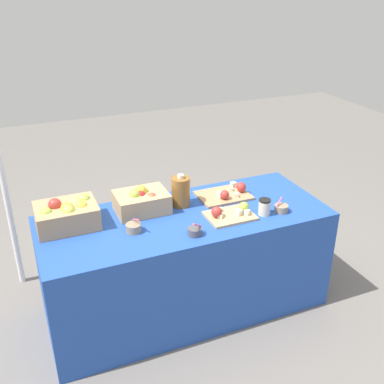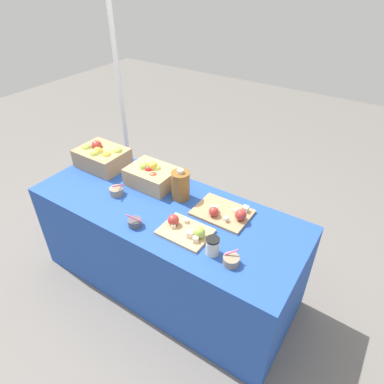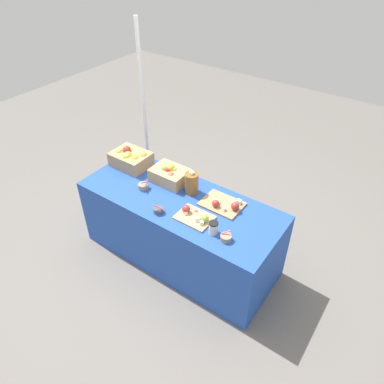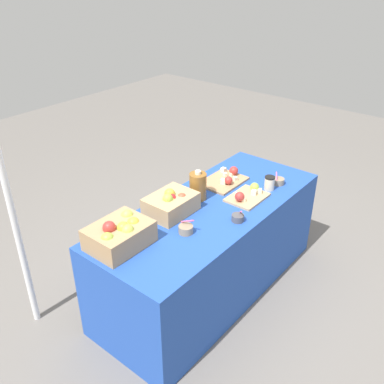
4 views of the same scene
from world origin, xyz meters
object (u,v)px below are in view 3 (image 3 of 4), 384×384
at_px(cutting_board_front, 195,216).
at_px(cutting_board_back, 224,204).
at_px(apple_crate_left, 131,159).
at_px(cider_jug, 192,183).
at_px(sample_bowl_near, 143,186).
at_px(apple_crate_middle, 170,175).
at_px(sample_bowl_far, 226,238).
at_px(sample_bowl_mid, 158,210).
at_px(coffee_cup, 213,228).
at_px(tent_pole, 144,112).

relative_size(cutting_board_front, cutting_board_back, 0.85).
height_order(apple_crate_left, cider_jug, cider_jug).
distance_m(sample_bowl_near, cider_jug, 0.46).
xyz_separation_m(apple_crate_left, cutting_board_front, (0.99, -0.29, -0.06)).
xyz_separation_m(apple_crate_middle, cutting_board_front, (0.50, -0.30, -0.05)).
bearing_deg(apple_crate_middle, apple_crate_left, -178.48).
xyz_separation_m(apple_crate_left, sample_bowl_far, (1.34, -0.36, -0.06)).
xyz_separation_m(cutting_board_front, sample_bowl_near, (-0.63, 0.07, 0.00)).
relative_size(sample_bowl_far, cider_jug, 0.40).
height_order(sample_bowl_near, cider_jug, cider_jug).
height_order(sample_bowl_far, cider_jug, cider_jug).
relative_size(cutting_board_front, sample_bowl_mid, 2.89).
distance_m(sample_bowl_near, sample_bowl_far, 0.98).
distance_m(apple_crate_left, cider_jug, 0.76).
distance_m(cider_jug, coffee_cup, 0.57).
height_order(cutting_board_front, sample_bowl_near, sample_bowl_near).
bearing_deg(apple_crate_middle, cutting_board_back, -2.30).
bearing_deg(tent_pole, apple_crate_middle, -35.86).
xyz_separation_m(cutting_board_front, tent_pole, (-1.33, 0.90, 0.24)).
distance_m(apple_crate_left, cutting_board_front, 1.03).
distance_m(apple_crate_middle, sample_bowl_mid, 0.47).
distance_m(apple_crate_middle, tent_pole, 1.04).
xyz_separation_m(apple_crate_left, tent_pole, (-0.34, 0.61, 0.18)).
bearing_deg(cutting_board_back, apple_crate_middle, 177.70).
height_order(cutting_board_front, cutting_board_back, cutting_board_back).
xyz_separation_m(sample_bowl_near, sample_bowl_mid, (0.33, -0.18, -0.00)).
xyz_separation_m(sample_bowl_near, tent_pole, (-0.70, 0.83, 0.24)).
bearing_deg(cutting_board_front, coffee_cup, -13.95).
height_order(apple_crate_left, sample_bowl_near, apple_crate_left).
bearing_deg(sample_bowl_mid, sample_bowl_far, 4.53).
relative_size(apple_crate_left, cutting_board_back, 1.04).
bearing_deg(cider_jug, cutting_board_front, -50.49).
height_order(apple_crate_left, cutting_board_front, apple_crate_left).
bearing_deg(cider_jug, apple_crate_left, 179.45).
height_order(cutting_board_front, tent_pole, tent_pole).
height_order(cutting_board_back, sample_bowl_far, same).
xyz_separation_m(sample_bowl_mid, coffee_cup, (0.52, 0.06, 0.03)).
bearing_deg(cider_jug, sample_bowl_mid, -99.70).
bearing_deg(coffee_cup, sample_bowl_mid, -173.22).
height_order(sample_bowl_near, coffee_cup, coffee_cup).
height_order(cider_jug, tent_pole, tent_pole).
xyz_separation_m(cutting_board_front, cider_jug, (-0.23, 0.28, 0.08)).
distance_m(apple_crate_middle, sample_bowl_near, 0.27).
xyz_separation_m(sample_bowl_near, coffee_cup, (0.85, -0.12, 0.03)).
xyz_separation_m(cider_jug, tent_pole, (-1.10, 0.62, 0.16)).
xyz_separation_m(cutting_board_front, sample_bowl_far, (0.34, -0.07, -0.00)).
distance_m(cutting_board_front, cutting_board_back, 0.30).
distance_m(apple_crate_left, tent_pole, 0.72).
distance_m(apple_crate_left, sample_bowl_mid, 0.80).
distance_m(cutting_board_front, sample_bowl_near, 0.63).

